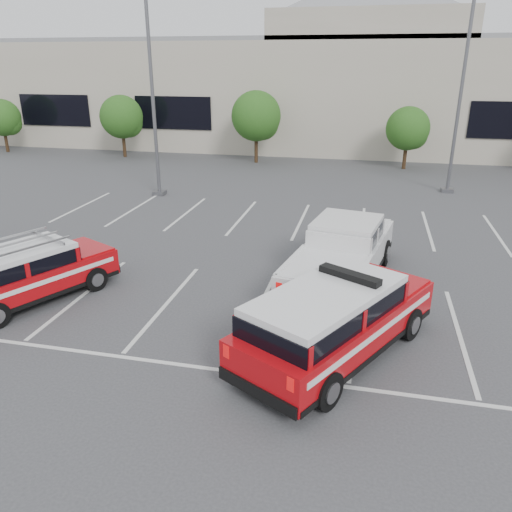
{
  "coord_description": "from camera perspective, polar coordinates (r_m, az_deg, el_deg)",
  "views": [
    {
      "loc": [
        2.75,
        -12.14,
        6.62
      ],
      "look_at": [
        -0.4,
        1.75,
        1.05
      ],
      "focal_mm": 35.0,
      "sensor_mm": 36.0,
      "label": 1
    }
  ],
  "objects": [
    {
      "name": "white_pickup",
      "position": [
        15.99,
        9.7,
        -0.39
      ],
      "size": [
        3.3,
        6.66,
        1.95
      ],
      "rotation": [
        0.0,
        0.0,
        -0.18
      ],
      "color": "silver",
      "rests_on": "ground"
    },
    {
      "name": "tree_mid_left",
      "position": [
        35.22,
        0.18,
        15.52
      ],
      "size": [
        3.37,
        3.37,
        4.85
      ],
      "color": "#3F2B19",
      "rests_on": "ground"
    },
    {
      "name": "light_pole_mid",
      "position": [
        28.49,
        22.39,
        16.96
      ],
      "size": [
        0.9,
        0.6,
        10.24
      ],
      "color": "#59595E",
      "rests_on": "ground"
    },
    {
      "name": "convention_building",
      "position": [
        44.12,
        9.98,
        18.58
      ],
      "size": [
        60.0,
        16.99,
        13.2
      ],
      "color": "#C0B4A3",
      "rests_on": "ground"
    },
    {
      "name": "stall_markings",
      "position": [
        18.12,
        3.18,
        -0.09
      ],
      "size": [
        23.0,
        15.0,
        0.01
      ],
      "primitive_type": "cube",
      "color": "silver",
      "rests_on": "ground"
    },
    {
      "name": "ladder_suv",
      "position": [
        16.0,
        -24.62,
        -2.2
      ],
      "size": [
        3.8,
        5.12,
        1.89
      ],
      "rotation": [
        0.0,
        0.0,
        -0.46
      ],
      "color": "#A8080D",
      "rests_on": "ground"
    },
    {
      "name": "ground",
      "position": [
        14.1,
        0.02,
        -6.65
      ],
      "size": [
        120.0,
        120.0,
        0.0
      ],
      "primitive_type": "plane",
      "color": "#3B3B3E",
      "rests_on": "ground"
    },
    {
      "name": "light_pole_left",
      "position": [
        26.47,
        -11.76,
        17.83
      ],
      "size": [
        0.9,
        0.6,
        10.24
      ],
      "color": "#59595E",
      "rests_on": "ground"
    },
    {
      "name": "tree_mid_right",
      "position": [
        34.51,
        17.09,
        13.6
      ],
      "size": [
        2.77,
        2.77,
        3.99
      ],
      "color": "#3F2B19",
      "rests_on": "ground"
    },
    {
      "name": "fire_chief_suv",
      "position": [
        12.0,
        9.06,
        -7.79
      ],
      "size": [
        4.65,
        6.07,
        2.03
      ],
      "rotation": [
        0.0,
        0.0,
        -0.51
      ],
      "color": "#A8080D",
      "rests_on": "ground"
    },
    {
      "name": "tree_left",
      "position": [
        38.67,
        -14.96,
        14.95
      ],
      "size": [
        3.07,
        3.07,
        4.42
      ],
      "color": "#3F2B19",
      "rests_on": "ground"
    },
    {
      "name": "tree_far_left",
      "position": [
        44.17,
        -26.88,
        13.8
      ],
      "size": [
        2.77,
        2.77,
        3.99
      ],
      "color": "#3F2B19",
      "rests_on": "ground"
    }
  ]
}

